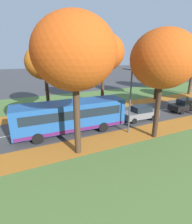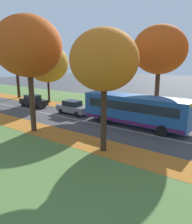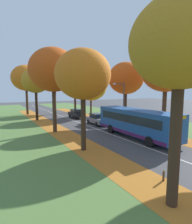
# 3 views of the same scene
# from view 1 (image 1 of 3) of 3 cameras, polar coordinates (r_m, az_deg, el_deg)

# --- Properties ---
(grass_verge_left) EXTENTS (12.00, 90.00, 0.01)m
(grass_verge_left) POSITION_cam_1_polar(r_m,az_deg,el_deg) (30.05, 2.71, 4.63)
(grass_verge_left) COLOR #517538
(grass_verge_left) RESTS_ON ground
(leaf_litter_left) EXTENTS (2.80, 60.00, 0.00)m
(leaf_litter_left) POSITION_cam_1_polar(r_m,az_deg,el_deg) (23.67, -5.10, 0.71)
(leaf_litter_left) COLOR #B26B23
(leaf_litter_left) RESTS_ON grass_verge_left
(leaf_litter_right) EXTENTS (2.80, 60.00, 0.00)m
(leaf_litter_right) POSITION_cam_1_polar(r_m,az_deg,el_deg) (15.93, 6.40, -8.57)
(leaf_litter_right) COLOR #B26B23
(leaf_litter_right) RESTS_ON grass_verge_right
(road_centre_line) EXTENTS (0.12, 80.00, 0.01)m
(road_centre_line) POSITION_cam_1_polar(r_m,az_deg,el_deg) (22.62, 13.48, -0.62)
(road_centre_line) COLOR silver
(road_centre_line) RESTS_ON ground
(tree_left_near) EXTENTS (4.51, 4.51, 8.30)m
(tree_left_near) POSITION_cam_1_polar(r_m,az_deg,el_deg) (22.02, -16.41, 15.23)
(tree_left_near) COLOR #382619
(tree_left_near) RESTS_ON ground
(tree_left_mid) EXTENTS (5.67, 5.67, 9.94)m
(tree_left_mid) POSITION_cam_1_polar(r_m,az_deg,el_deg) (24.43, 2.28, 18.83)
(tree_left_mid) COLOR #422D1E
(tree_left_mid) RESTS_ON ground
(tree_left_far) EXTENTS (4.54, 4.54, 8.68)m
(tree_left_far) POSITION_cam_1_polar(r_m,az_deg,el_deg) (30.23, 19.98, 16.29)
(tree_left_far) COLOR black
(tree_left_far) RESTS_ON ground
(tree_right_near) EXTENTS (5.50, 5.50, 9.78)m
(tree_right_near) POSITION_cam_1_polar(r_m,az_deg,el_deg) (11.89, -7.03, 18.56)
(tree_right_near) COLOR #422D1E
(tree_right_near) RESTS_ON ground
(tree_right_mid) EXTENTS (5.24, 5.24, 9.18)m
(tree_right_mid) POSITION_cam_1_polar(r_m,az_deg,el_deg) (15.45, 21.04, 15.69)
(tree_right_mid) COLOR #382619
(tree_right_mid) RESTS_ON ground
(streetlamp_right) EXTENTS (1.89, 0.28, 6.00)m
(streetlamp_right) POSITION_cam_1_polar(r_m,az_deg,el_deg) (16.33, 10.54, 5.85)
(streetlamp_right) COLOR #47474C
(streetlamp_right) RESTS_ON ground
(bus) EXTENTS (2.85, 10.46, 2.98)m
(bus) POSITION_cam_1_polar(r_m,az_deg,el_deg) (16.65, -8.36, -1.09)
(bus) COLOR #1E5199
(bus) RESTS_ON ground
(car_grey_lead) EXTENTS (1.89, 4.25, 1.62)m
(car_grey_lead) POSITION_cam_1_polar(r_m,az_deg,el_deg) (20.51, 14.24, -0.29)
(car_grey_lead) COLOR slate
(car_grey_lead) RESTS_ON ground
(car_black_following) EXTENTS (1.81, 4.21, 1.62)m
(car_black_following) POSITION_cam_1_polar(r_m,az_deg,el_deg) (25.64, 27.04, 1.98)
(car_black_following) COLOR black
(car_black_following) RESTS_ON ground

